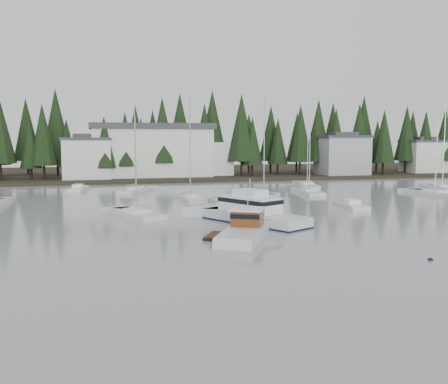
% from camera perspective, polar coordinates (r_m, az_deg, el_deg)
% --- Properties ---
extents(ground, '(260.00, 260.00, 0.00)m').
position_cam_1_polar(ground, '(28.05, 20.23, -11.28)').
color(ground, gray).
rests_on(ground, ground).
extents(far_shore_land, '(240.00, 54.00, 1.00)m').
position_cam_1_polar(far_shore_land, '(120.34, -6.50, 2.12)').
color(far_shore_land, black).
rests_on(far_shore_land, ground).
extents(conifer_treeline, '(200.00, 22.00, 20.00)m').
position_cam_1_polar(conifer_treeline, '(109.47, -5.76, 1.74)').
color(conifer_treeline, black).
rests_on(conifer_treeline, ground).
extents(house_west, '(9.54, 7.42, 8.75)m').
position_cam_1_polar(house_west, '(101.20, -15.39, 3.84)').
color(house_west, silver).
rests_on(house_west, ground).
extents(house_east_a, '(10.60, 8.48, 9.25)m').
position_cam_1_polar(house_east_a, '(112.49, 13.34, 4.22)').
color(house_east_a, '#999EA0').
rests_on(house_east_a, ground).
extents(house_east_b, '(9.54, 7.42, 8.25)m').
position_cam_1_polar(house_east_b, '(125.69, 21.90, 3.90)').
color(house_east_b, silver).
rests_on(house_east_b, ground).
extents(harbor_inn, '(29.50, 11.50, 10.90)m').
position_cam_1_polar(harbor_inn, '(105.18, -7.12, 4.70)').
color(harbor_inn, silver).
rests_on(harbor_inn, ground).
extents(lobster_boat_brown, '(6.83, 9.33, 4.43)m').
position_cam_1_polar(lobster_boat_brown, '(41.65, 2.24, -4.57)').
color(lobster_boat_brown, silver).
rests_on(lobster_boat_brown, ground).
extents(cabin_cruiser_center, '(8.94, 11.98, 5.03)m').
position_cam_1_polar(cabin_cruiser_center, '(49.19, 3.30, -2.64)').
color(cabin_cruiser_center, silver).
rests_on(cabin_cruiser_center, ground).
extents(sailboat_1, '(6.48, 9.28, 14.36)m').
position_cam_1_polar(sailboat_1, '(79.26, -10.03, 0.10)').
color(sailboat_1, silver).
rests_on(sailboat_1, ground).
extents(sailboat_2, '(4.79, 10.18, 11.76)m').
position_cam_1_polar(sailboat_2, '(87.85, 9.47, 0.67)').
color(sailboat_2, silver).
rests_on(sailboat_2, ground).
extents(sailboat_3, '(3.50, 8.65, 13.34)m').
position_cam_1_polar(sailboat_3, '(76.48, 9.70, -0.11)').
color(sailboat_3, silver).
rests_on(sailboat_3, ground).
extents(sailboat_5, '(4.14, 9.62, 11.75)m').
position_cam_1_polar(sailboat_5, '(79.80, 22.95, -0.27)').
color(sailboat_5, silver).
rests_on(sailboat_5, ground).
extents(sailboat_6, '(2.86, 9.06, 14.32)m').
position_cam_1_polar(sailboat_6, '(67.40, -3.86, -0.85)').
color(sailboat_6, silver).
rests_on(sailboat_6, ground).
extents(sailboat_8, '(4.97, 9.61, 14.76)m').
position_cam_1_polar(sailboat_8, '(89.09, 23.66, 0.33)').
color(sailboat_8, silver).
rests_on(sailboat_8, ground).
extents(sailboat_9, '(5.96, 9.11, 11.08)m').
position_cam_1_polar(sailboat_9, '(54.14, -9.95, -2.67)').
color(sailboat_9, silver).
rests_on(sailboat_9, ground).
extents(sailboat_10, '(6.99, 11.20, 13.96)m').
position_cam_1_polar(sailboat_10, '(65.93, 4.57, -1.03)').
color(sailboat_10, silver).
rests_on(sailboat_10, ground).
extents(runabout_1, '(2.89, 6.36, 1.42)m').
position_cam_1_polar(runabout_1, '(61.65, 14.40, -1.64)').
color(runabout_1, silver).
rests_on(runabout_1, ground).
extents(runabout_3, '(3.24, 7.00, 1.42)m').
position_cam_1_polar(runabout_3, '(82.89, -16.33, 0.24)').
color(runabout_3, silver).
rests_on(runabout_3, ground).
extents(runabout_4, '(2.76, 5.68, 1.42)m').
position_cam_1_polar(runabout_4, '(64.02, -0.14, -1.17)').
color(runabout_4, silver).
rests_on(runabout_4, ground).
extents(mooring_buoy_dark, '(0.39, 0.39, 0.39)m').
position_cam_1_polar(mooring_buoy_dark, '(36.86, 22.51, -7.24)').
color(mooring_buoy_dark, black).
rests_on(mooring_buoy_dark, ground).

